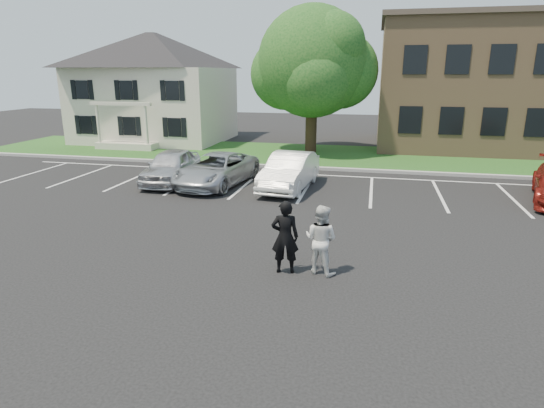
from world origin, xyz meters
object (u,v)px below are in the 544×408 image
object	(u,v)px
man_black_suit	(285,237)
car_silver_west	(171,166)
man_white_shirt	(321,239)
car_white_sedan	(290,171)
house	(155,88)
car_silver_minivan	(216,170)
tree	(314,65)

from	to	relation	value
man_black_suit	car_silver_west	world-z (taller)	man_black_suit
man_white_shirt	car_white_sedan	bearing A→B (deg)	-53.83
car_white_sedan	man_black_suit	bearing A→B (deg)	-74.98
house	car_silver_minivan	distance (m)	15.54
house	car_silver_minivan	xyz separation A→B (m)	(8.94, -12.32, -3.12)
man_white_shirt	car_white_sedan	size ratio (longest dim) A/B	0.38
house	tree	size ratio (longest dim) A/B	1.17
man_black_suit	car_silver_minivan	distance (m)	9.75
car_white_sedan	tree	bearing A→B (deg)	96.98
car_silver_west	car_silver_minivan	size ratio (longest dim) A/B	0.88
man_black_suit	car_white_sedan	xyz separation A→B (m)	(-1.47, 8.56, -0.18)
man_black_suit	man_white_shirt	distance (m)	0.90
car_white_sedan	man_white_shirt	bearing A→B (deg)	-69.06
tree	man_white_shirt	world-z (taller)	tree
house	man_black_suit	distance (m)	25.09
car_silver_west	man_white_shirt	bearing A→B (deg)	-51.10
car_silver_west	car_white_sedan	size ratio (longest dim) A/B	0.95
house	car_silver_minivan	size ratio (longest dim) A/B	2.02
tree	car_white_sedan	xyz separation A→B (m)	(0.28, -9.41, -4.57)
house	car_silver_west	world-z (taller)	house
car_silver_west	man_black_suit	bearing A→B (deg)	-55.05
man_white_shirt	house	bearing A→B (deg)	-34.17
man_black_suit	car_white_sedan	distance (m)	8.69
man_black_suit	man_white_shirt	xyz separation A→B (m)	(0.88, 0.17, -0.06)
house	man_black_suit	bearing A→B (deg)	-56.54
man_black_suit	car_silver_minivan	xyz separation A→B (m)	(-4.80, 8.48, -0.24)
car_silver_minivan	car_white_sedan	xyz separation A→B (m)	(3.33, 0.08, 0.07)
house	tree	world-z (taller)	tree
tree	man_black_suit	bearing A→B (deg)	-84.42
man_black_suit	tree	bearing A→B (deg)	-94.56
man_white_shirt	car_silver_west	world-z (taller)	man_white_shirt
tree	car_white_sedan	distance (m)	10.47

